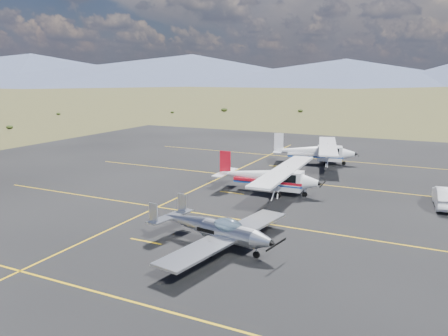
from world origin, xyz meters
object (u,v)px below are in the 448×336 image
Objects in this scene: aircraft_cessna at (269,176)px; aircraft_plain at (315,151)px; aircraft_low_wing at (217,229)px; sedan at (447,197)px.

aircraft_cessna is 0.98× the size of aircraft_plain.
aircraft_plain is (-0.93, 23.75, 0.35)m from aircraft_low_wing.
aircraft_cessna is (-1.28, 11.28, 0.33)m from aircraft_low_wing.
aircraft_low_wing is 16.96m from sedan.
aircraft_low_wing is at bearing 45.00° from sedan.
aircraft_plain is at bearing 102.01° from aircraft_low_wing.
aircraft_cessna is 2.71× the size of sedan.
aircraft_low_wing is 0.82× the size of aircraft_cessna.
aircraft_cessna is 12.47m from aircraft_plain.
aircraft_low_wing reaches higher than sedan.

